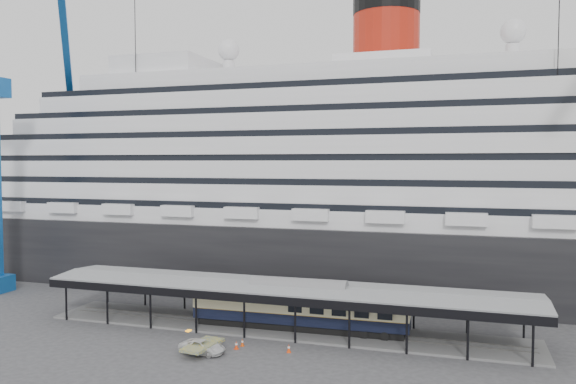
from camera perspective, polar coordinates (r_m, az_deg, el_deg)
name	(u,v)px	position (r m, az deg, el deg)	size (l,w,h in m)	color
ground	(267,343)	(61.32, -2.19, -15.06)	(200.00, 200.00, 0.00)	#3A3A3D
cruise_ship	(334,167)	(89.08, 4.75, 2.57)	(130.00, 30.00, 43.90)	black
platform_canopy	(281,309)	(65.19, -0.69, -11.80)	(56.00, 9.18, 5.30)	slate
port_truck	(202,347)	(58.64, -8.68, -15.27)	(2.18, 4.73, 1.31)	silver
pullman_carriage	(299,306)	(64.45, 1.12, -11.47)	(24.70, 3.93, 24.17)	black
traffic_cone_left	(242,342)	(60.35, -4.66, -14.99)	(0.40, 0.40, 0.77)	#DA4A0C
traffic_cone_mid	(236,345)	(59.50, -5.28, -15.22)	(0.57, 0.57, 0.84)	#F63B0D
traffic_cone_right	(289,348)	(58.31, 0.08, -15.60)	(0.55, 0.55, 0.84)	#EF410D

